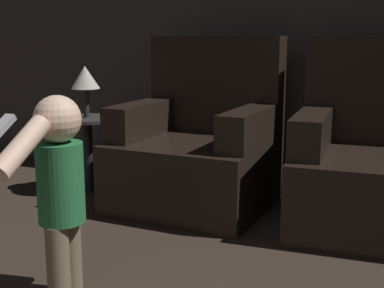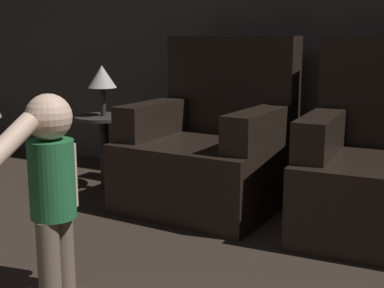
{
  "view_description": "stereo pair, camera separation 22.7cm",
  "coord_description": "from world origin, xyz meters",
  "px_view_note": "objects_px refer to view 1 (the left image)",
  "views": [
    {
      "loc": [
        0.98,
        0.99,
        0.99
      ],
      "look_at": [
        0.07,
        3.16,
        0.51
      ],
      "focal_mm": 50.0,
      "sensor_mm": 36.0,
      "label": 1
    },
    {
      "loc": [
        1.18,
        1.09,
        0.99
      ],
      "look_at": [
        0.07,
        3.16,
        0.51
      ],
      "focal_mm": 50.0,
      "sensor_mm": 36.0,
      "label": 2
    }
  ],
  "objects_px": {
    "armchair_right": "(379,165)",
    "lamp": "(85,78)",
    "person_toddler": "(59,183)",
    "armchair_left": "(199,149)"
  },
  "relations": [
    {
      "from": "armchair_left",
      "to": "lamp",
      "type": "distance_m",
      "value": 0.84
    },
    {
      "from": "person_toddler",
      "to": "armchair_right",
      "type": "bearing_deg",
      "value": -46.06
    },
    {
      "from": "armchair_right",
      "to": "lamp",
      "type": "distance_m",
      "value": 1.79
    },
    {
      "from": "armchair_right",
      "to": "person_toddler",
      "type": "bearing_deg",
      "value": -130.92
    },
    {
      "from": "armchair_right",
      "to": "lamp",
      "type": "bearing_deg",
      "value": 178.97
    },
    {
      "from": "armchair_left",
      "to": "person_toddler",
      "type": "distance_m",
      "value": 1.33
    },
    {
      "from": "armchair_left",
      "to": "armchair_right",
      "type": "relative_size",
      "value": 1.0
    },
    {
      "from": "armchair_left",
      "to": "person_toddler",
      "type": "xyz_separation_m",
      "value": [
        -0.01,
        -1.32,
        0.13
      ]
    },
    {
      "from": "armchair_right",
      "to": "person_toddler",
      "type": "distance_m",
      "value": 1.67
    },
    {
      "from": "armchair_right",
      "to": "armchair_left",
      "type": "bearing_deg",
      "value": 176.8
    }
  ]
}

